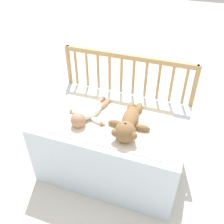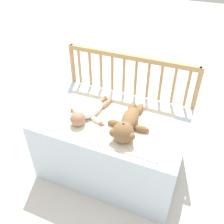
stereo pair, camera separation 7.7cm
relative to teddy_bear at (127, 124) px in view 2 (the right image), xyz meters
The scene contains 6 objects.
ground_plane 0.62m from the teddy_bear, 150.50° to the left, with size 12.00×12.00×0.00m, color silver.
crib_mattress 0.37m from the teddy_bear, 150.50° to the left, with size 1.08×0.68×0.54m.
crib_rail 0.47m from the teddy_bear, 108.22° to the left, with size 1.08×0.04×0.88m.
blanket 0.18m from the teddy_bear, 155.25° to the left, with size 0.86×0.56×0.01m.
teddy_bear is the anchor object (origin of this frame).
baby 0.32m from the teddy_bear, behind, with size 0.33×0.42×0.11m.
Camera 2 is at (0.55, -1.31, 1.69)m, focal length 40.00 mm.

